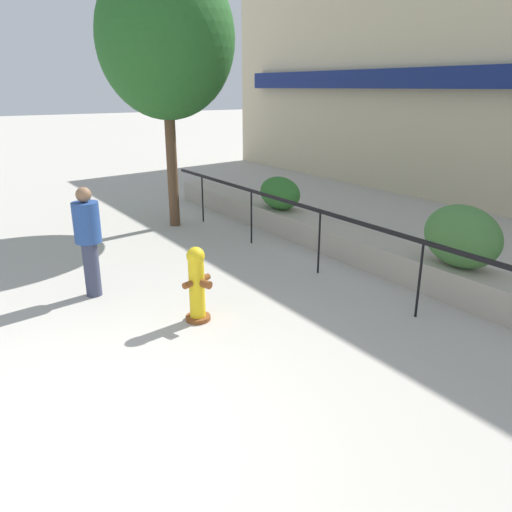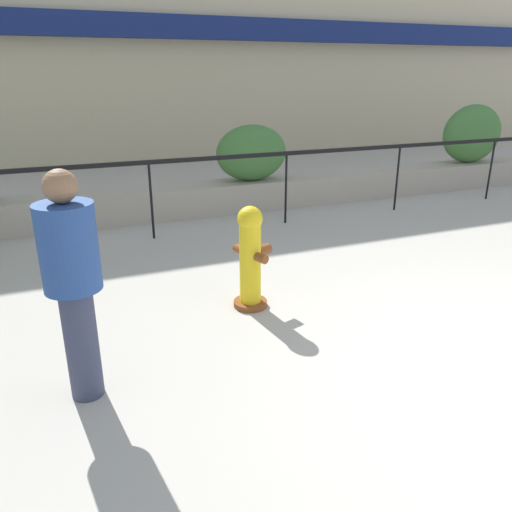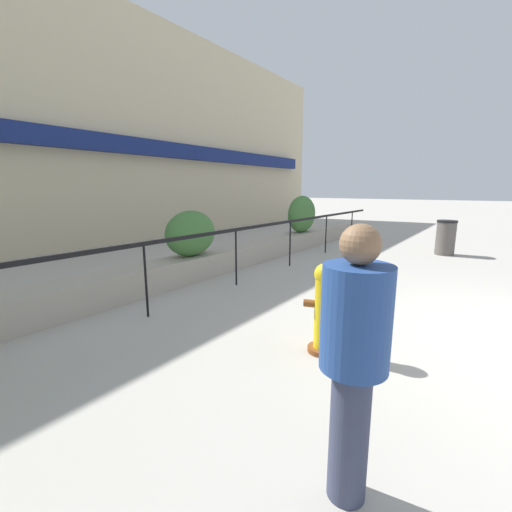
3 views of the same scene
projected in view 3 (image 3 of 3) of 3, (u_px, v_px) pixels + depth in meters
name	position (u px, v px, depth m)	size (l,w,h in m)	color
building_facade	(49.00, 118.00, 10.18)	(30.00, 1.36, 8.00)	beige
planter_wall_low	(197.00, 266.00, 7.49)	(18.00, 0.70, 0.50)	#ADA393
fence_railing_segment	(236.00, 235.00, 6.72)	(15.00, 0.05, 1.15)	black
hedge_bush_1	(191.00, 233.00, 7.23)	(1.28, 0.70, 0.96)	#427538
hedge_bush_2	(302.00, 214.00, 11.17)	(1.45, 0.65, 1.18)	#427538
fire_hydrant	(324.00, 307.00, 3.99)	(0.48, 0.48, 1.08)	brown
pedestrian	(354.00, 351.00, 1.99)	(0.55, 0.55, 1.73)	#383D56
trash_bin	(446.00, 238.00, 9.97)	(0.55, 0.55, 1.01)	#56514C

